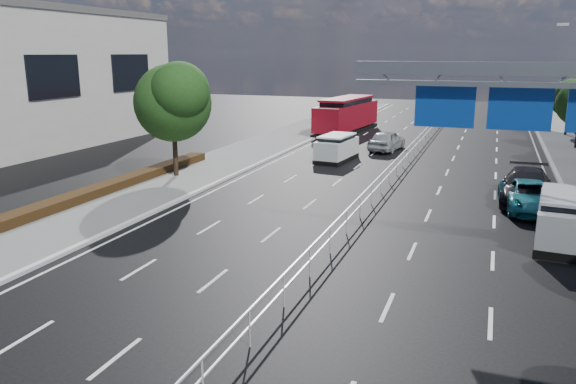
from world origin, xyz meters
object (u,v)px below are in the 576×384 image
(overhead_gantry, at_px, (546,101))
(silver_minivan, at_px, (566,219))
(parked_car_dark, at_px, (526,186))
(white_minivan, at_px, (337,148))
(near_car_silver, at_px, (387,140))
(parked_car_teal, at_px, (530,196))
(near_car_dark, at_px, (364,114))
(red_bus, at_px, (347,114))

(overhead_gantry, xyz_separation_m, silver_minivan, (1.37, 2.90, -4.65))
(parked_car_dark, bearing_deg, white_minivan, 151.13)
(near_car_silver, xyz_separation_m, parked_car_teal, (9.23, -14.18, -0.09))
(overhead_gantry, bearing_deg, near_car_dark, 110.31)
(silver_minivan, bearing_deg, white_minivan, 138.79)
(near_car_dark, bearing_deg, white_minivan, 91.63)
(red_bus, distance_m, parked_car_dark, 25.84)
(overhead_gantry, relative_size, near_car_silver, 2.27)
(silver_minivan, bearing_deg, parked_car_teal, 108.21)
(parked_car_dark, bearing_deg, overhead_gantry, -87.99)
(white_minivan, distance_m, silver_minivan, 18.44)
(red_bus, height_order, near_car_silver, red_bus)
(overhead_gantry, height_order, parked_car_dark, overhead_gantry)
(near_car_silver, bearing_deg, overhead_gantry, 119.96)
(near_car_dark, relative_size, parked_car_dark, 0.75)
(silver_minivan, bearing_deg, red_bus, 124.93)
(near_car_silver, relative_size, silver_minivan, 0.93)
(red_bus, relative_size, near_car_silver, 2.40)
(near_car_dark, height_order, parked_car_teal, near_car_dark)
(red_bus, relative_size, silver_minivan, 2.24)
(overhead_gantry, distance_m, parked_car_dark, 10.16)
(red_bus, distance_m, near_car_silver, 10.29)
(near_car_silver, xyz_separation_m, near_car_dark, (-5.84, 18.24, -0.09))
(white_minivan, xyz_separation_m, silver_minivan, (12.69, -13.38, 0.08))
(near_car_silver, xyz_separation_m, silver_minivan, (10.27, -18.69, 0.19))
(near_car_silver, bearing_deg, parked_car_teal, 130.64)
(white_minivan, relative_size, parked_car_teal, 0.88)
(overhead_gantry, xyz_separation_m, parked_car_dark, (0.23, 8.95, -4.81))
(silver_minivan, xyz_separation_m, parked_car_dark, (-1.13, 6.05, -0.16))
(parked_car_teal, distance_m, parked_car_dark, 1.54)
(white_minivan, distance_m, parked_car_dark, 13.68)
(white_minivan, bearing_deg, near_car_dark, 104.18)
(silver_minivan, relative_size, parked_car_dark, 0.88)
(silver_minivan, bearing_deg, parked_car_dark, 105.92)
(white_minivan, distance_m, near_car_silver, 5.84)
(white_minivan, height_order, parked_car_teal, white_minivan)
(parked_car_teal, bearing_deg, silver_minivan, -84.44)
(near_car_silver, relative_size, parked_car_teal, 0.93)
(overhead_gantry, height_order, silver_minivan, overhead_gantry)
(silver_minivan, bearing_deg, overhead_gantry, -109.97)
(white_minivan, relative_size, near_car_silver, 0.94)
(overhead_gantry, distance_m, parked_car_teal, 8.91)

